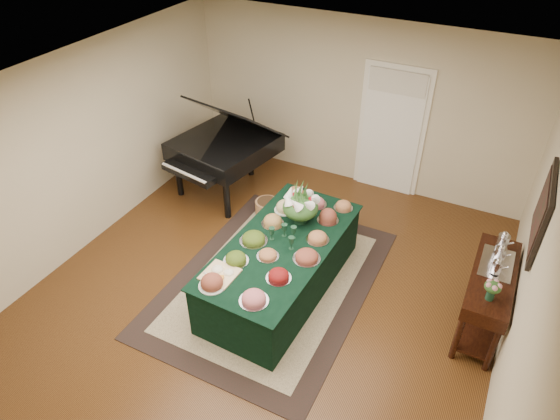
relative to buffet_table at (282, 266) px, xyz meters
The scene contains 14 objects.
ground 0.40m from the buffet_table, 150.70° to the right, with size 6.00×6.00×0.00m, color black.
area_rug 0.40m from the buffet_table, 163.88° to the left, with size 2.39×3.34×0.01m.
kitchen_doorway 3.00m from the buffet_table, 80.86° to the left, with size 1.05×0.07×2.10m.
buffet_table is the anchor object (origin of this frame).
food_platters 0.42m from the buffet_table, 105.49° to the left, with size 1.05×2.30×0.13m.
cutting_board 0.96m from the buffet_table, 115.13° to the right, with size 0.38×0.38×0.10m.
green_goblets 0.46m from the buffet_table, 78.44° to the left, with size 0.36×0.27×0.18m.
floral_centerpiece 0.82m from the buffet_table, 88.51° to the left, with size 0.47×0.47×0.47m.
grand_piano 2.49m from the buffet_table, 138.14° to the left, with size 1.67×1.80×1.66m.
wicker_basket 1.66m from the buffet_table, 124.34° to the left, with size 0.37×0.37×0.23m, color #9E693F.
mahogany_sideboard 2.42m from the buffet_table, 11.04° to the left, with size 0.45×1.37×0.86m.
tea_service 2.52m from the buffet_table, 15.65° to the left, with size 0.34×0.58×0.30m.
pink_bouquet 2.45m from the buffet_table, ahead, with size 0.19×0.19×0.24m.
wall_painting 2.96m from the buffet_table, 10.12° to the left, with size 0.05×0.95×0.75m.
Camera 1 is at (2.20, -4.08, 4.59)m, focal length 32.00 mm.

